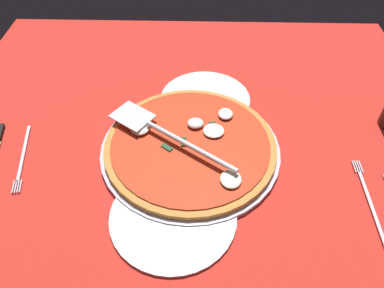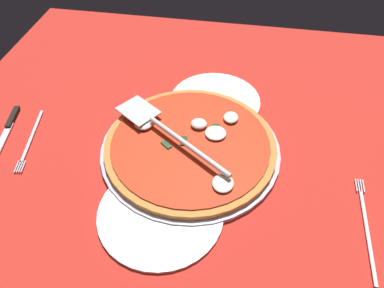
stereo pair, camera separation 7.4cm
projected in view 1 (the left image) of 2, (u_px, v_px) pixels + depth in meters
ground_plane at (190, 159)px, 75.21cm from camera, size 113.24×113.24×0.80cm
checker_pattern at (190, 158)px, 74.89cm from camera, size 113.24×113.24×0.10cm
pizza_pan at (192, 150)px, 75.51cm from camera, size 36.89×36.89×1.34cm
dinner_plate_left at (205, 99)px, 87.05cm from camera, size 21.31×21.31×1.00cm
dinner_plate_right at (173, 216)px, 64.65cm from camera, size 22.60×22.60×1.00cm
pizza at (192, 144)px, 74.52cm from camera, size 35.17×35.17×2.82cm
pizza_server at (164, 133)px, 73.49cm from camera, size 20.27×26.69×1.00cm
place_setting_near at (9, 153)px, 75.22cm from camera, size 20.15×16.38×1.40cm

